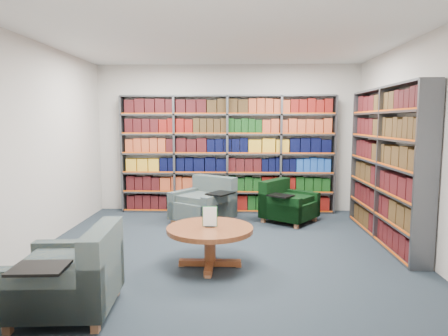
{
  "coord_description": "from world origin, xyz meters",
  "views": [
    {
      "loc": [
        0.22,
        -5.2,
        1.73
      ],
      "look_at": [
        0.0,
        0.6,
        1.05
      ],
      "focal_mm": 32.0,
      "sensor_mm": 36.0,
      "label": 1
    }
  ],
  "objects_px": {
    "chair_teal_left": "(206,204)",
    "chair_green_right": "(286,205)",
    "coffee_table": "(210,235)",
    "chair_teal_front": "(75,279)"
  },
  "relations": [
    {
      "from": "chair_teal_left",
      "to": "chair_green_right",
      "type": "relative_size",
      "value": 1.07
    },
    {
      "from": "chair_green_right",
      "to": "coffee_table",
      "type": "bearing_deg",
      "value": -117.33
    },
    {
      "from": "chair_teal_left",
      "to": "coffee_table",
      "type": "bearing_deg",
      "value": -83.95
    },
    {
      "from": "chair_green_right",
      "to": "chair_teal_front",
      "type": "relative_size",
      "value": 1.04
    },
    {
      "from": "chair_teal_front",
      "to": "chair_teal_left",
      "type": "bearing_deg",
      "value": 74.53
    },
    {
      "from": "chair_green_right",
      "to": "chair_teal_front",
      "type": "height_order",
      "value": "chair_teal_front"
    },
    {
      "from": "coffee_table",
      "to": "chair_green_right",
      "type": "bearing_deg",
      "value": 62.67
    },
    {
      "from": "chair_green_right",
      "to": "coffee_table",
      "type": "height_order",
      "value": "coffee_table"
    },
    {
      "from": "chair_green_right",
      "to": "coffee_table",
      "type": "relative_size",
      "value": 1.07
    },
    {
      "from": "coffee_table",
      "to": "chair_teal_front",
      "type": "bearing_deg",
      "value": -133.34
    }
  ]
}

